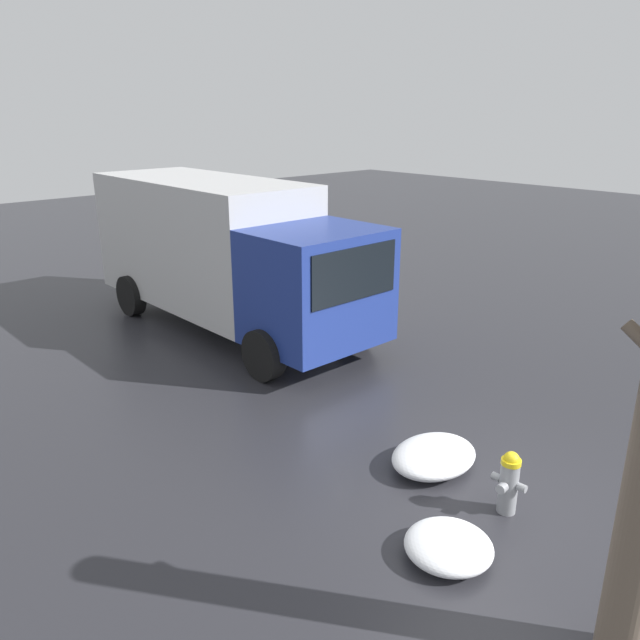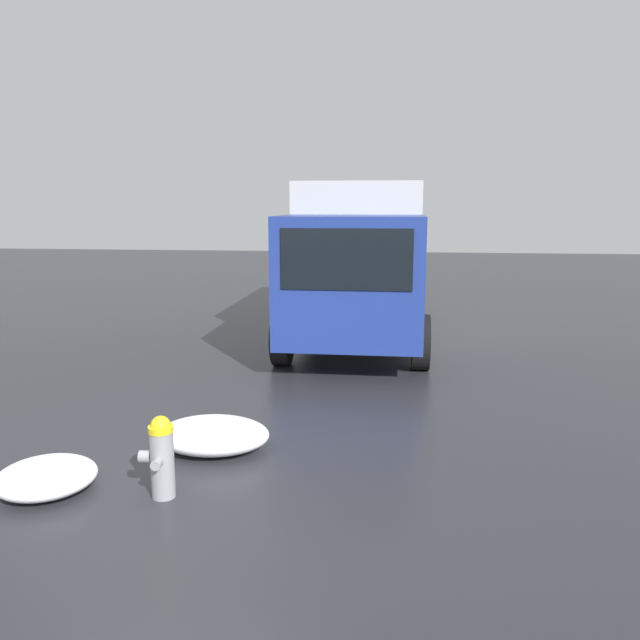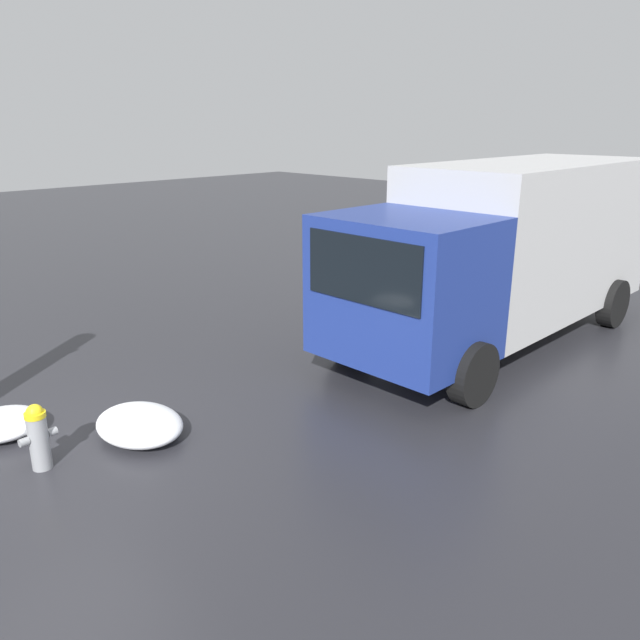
% 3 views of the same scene
% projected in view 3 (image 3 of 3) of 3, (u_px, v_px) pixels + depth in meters
% --- Properties ---
extents(ground_plane, '(60.00, 60.00, 0.00)m').
position_uv_depth(ground_plane, '(43.00, 468.00, 6.99)').
color(ground_plane, '#28282D').
extents(fire_hydrant, '(0.42, 0.32, 0.78)m').
position_uv_depth(fire_hydrant, '(38.00, 436.00, 6.87)').
color(fire_hydrant, gray).
rests_on(fire_hydrant, ground_plane).
extents(delivery_truck, '(7.21, 2.56, 3.04)m').
position_uv_depth(delivery_truck, '(507.00, 247.00, 10.65)').
color(delivery_truck, navy).
rests_on(delivery_truck, ground_plane).
extents(snow_pile_curbside, '(0.92, 0.92, 0.28)m').
position_uv_depth(snow_pile_curbside, '(3.00, 424.00, 7.70)').
color(snow_pile_curbside, white).
rests_on(snow_pile_curbside, ground_plane).
extents(snow_pile_by_tree, '(0.96, 1.24, 0.34)m').
position_uv_depth(snow_pile_by_tree, '(140.00, 424.00, 7.62)').
color(snow_pile_by_tree, white).
rests_on(snow_pile_by_tree, ground_plane).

